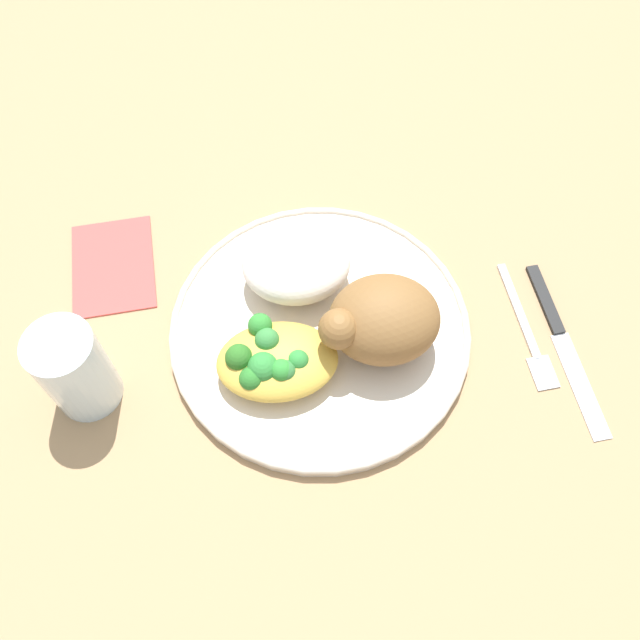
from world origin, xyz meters
TOP-DOWN VIEW (x-y plane):
  - ground_plane at (0.00, 0.00)m, footprint 2.00×2.00m
  - plate at (0.00, 0.00)m, footprint 0.29×0.29m
  - roasted_chicken at (-0.05, 0.02)m, footprint 0.11×0.09m
  - rice_pile at (0.02, -0.06)m, footprint 0.11×0.09m
  - mac_cheese_with_broccoli at (0.05, 0.04)m, footprint 0.11×0.08m
  - fork at (-0.20, 0.02)m, footprint 0.03×0.14m
  - knife at (-0.23, 0.02)m, footprint 0.03×0.19m
  - water_glass at (0.22, 0.04)m, footprint 0.06×0.06m
  - napkin at (0.21, -0.10)m, footprint 0.09×0.12m

SIDE VIEW (x-z plane):
  - ground_plane at x=0.00m, z-range 0.00..0.00m
  - napkin at x=0.21m, z-range 0.00..0.00m
  - fork at x=-0.20m, z-range 0.00..0.01m
  - knife at x=-0.23m, z-range 0.00..0.01m
  - plate at x=0.00m, z-range 0.00..0.01m
  - mac_cheese_with_broccoli at x=0.05m, z-range 0.01..0.05m
  - rice_pile at x=0.02m, z-range 0.01..0.06m
  - water_glass at x=0.22m, z-range 0.00..0.10m
  - roasted_chicken at x=-0.05m, z-range 0.02..0.08m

